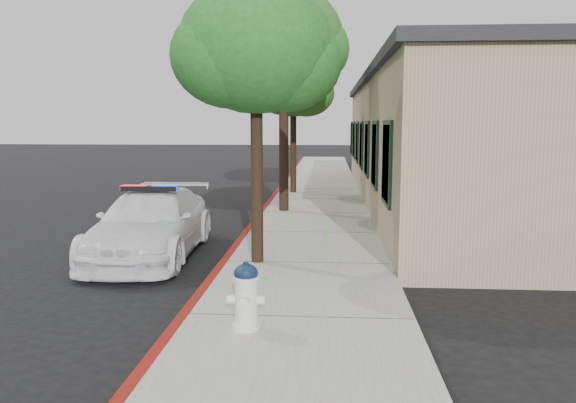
# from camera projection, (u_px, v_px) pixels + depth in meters

# --- Properties ---
(ground) EXTENTS (120.00, 120.00, 0.00)m
(ground) POSITION_uv_depth(u_px,v_px,m) (221.00, 269.00, 10.76)
(ground) COLOR black
(ground) RESTS_ON ground
(sidewalk) EXTENTS (3.20, 60.00, 0.15)m
(sidewalk) POSITION_uv_depth(u_px,v_px,m) (310.00, 235.00, 13.60)
(sidewalk) COLOR gray
(sidewalk) RESTS_ON ground
(red_curb) EXTENTS (0.14, 60.00, 0.16)m
(red_curb) POSITION_uv_depth(u_px,v_px,m) (247.00, 234.00, 13.71)
(red_curb) COLOR maroon
(red_curb) RESTS_ON ground
(clapboard_building) EXTENTS (7.30, 20.89, 4.24)m
(clapboard_building) POSITION_uv_depth(u_px,v_px,m) (470.00, 141.00, 18.88)
(clapboard_building) COLOR tan
(clapboard_building) RESTS_ON ground
(police_car) EXTENTS (2.06, 4.74, 1.48)m
(police_car) POSITION_uv_depth(u_px,v_px,m) (151.00, 224.00, 11.65)
(police_car) COLOR white
(police_car) RESTS_ON ground
(fire_hydrant) EXTENTS (0.48, 0.42, 0.86)m
(fire_hydrant) POSITION_uv_depth(u_px,v_px,m) (246.00, 296.00, 7.15)
(fire_hydrant) COLOR silver
(fire_hydrant) RESTS_ON sidewalk
(street_tree_near) EXTENTS (3.05, 2.80, 5.12)m
(street_tree_near) POSITION_uv_depth(u_px,v_px,m) (256.00, 53.00, 10.16)
(street_tree_near) COLOR black
(street_tree_near) RESTS_ON sidewalk
(street_tree_mid) EXTENTS (3.68, 3.39, 6.47)m
(street_tree_mid) POSITION_uv_depth(u_px,v_px,m) (285.00, 42.00, 16.28)
(street_tree_mid) COLOR black
(street_tree_mid) RESTS_ON sidewalk
(street_tree_far) EXTENTS (2.92, 2.69, 5.09)m
(street_tree_far) POSITION_uv_depth(u_px,v_px,m) (294.00, 89.00, 20.76)
(street_tree_far) COLOR black
(street_tree_far) RESTS_ON sidewalk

